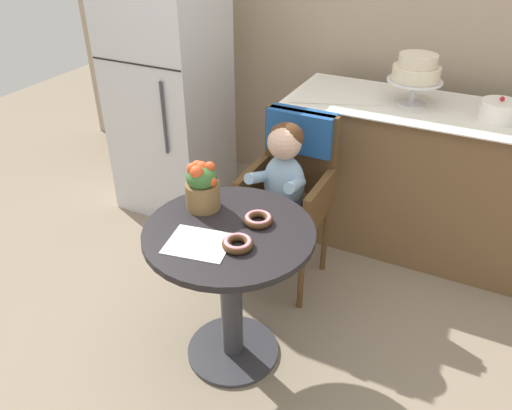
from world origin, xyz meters
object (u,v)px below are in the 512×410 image
Objects in this scene: flower_vase at (202,185)px; tiered_cake_stand at (416,71)px; donut_mid at (238,243)px; donut_front at (258,219)px; wicker_chair at (293,173)px; seated_child at (281,179)px; round_layer_cake at (499,111)px; refrigerator at (169,85)px; cafe_table at (230,270)px.

tiered_cake_stand reaches higher than flower_vase.
donut_mid is 0.57× the size of flower_vase.
flower_vase reaches higher than donut_front.
wicker_chair is 1.31× the size of seated_child.
refrigerator is at bearing -175.37° from round_layer_cake.
donut_front reaches higher than cafe_table.
refrigerator is at bearing 152.42° from seated_child.
wicker_chair is 3.18× the size of tiered_cake_stand.
donut_mid is 1.65m from refrigerator.
cafe_table is 5.77× the size of donut_mid.
cafe_table is 2.40× the size of tiered_cake_stand.
round_layer_cake is (0.90, 0.54, 0.31)m from wicker_chair.
wicker_chair reaches higher than donut_front.
refrigerator is at bearing 133.67° from cafe_table.
seated_child is at bearing 68.94° from flower_vase.
seated_child is 2.42× the size of tiered_cake_stand.
refrigerator reaches higher than donut_mid.
tiered_cake_stand reaches higher than donut_mid.
donut_mid is at bearing -120.70° from round_layer_cake.
donut_mid is (0.10, -0.80, 0.10)m from wicker_chair.
seated_child is 3.33× the size of flower_vase.
tiered_cake_stand reaches higher than round_layer_cake.
donut_front is (0.09, 0.10, 0.23)m from cafe_table.
round_layer_cake reaches higher than seated_child.
tiered_cake_stand reaches higher than donut_front.
flower_vase is 1.14× the size of round_layer_cake.
tiered_cake_stand is (0.45, 0.74, 0.41)m from seated_child.
seated_child reaches higher than donut_front.
refrigerator reaches higher than seated_child.
tiered_cake_stand is 0.18× the size of refrigerator.
refrigerator is (-1.04, 0.54, 0.17)m from seated_child.
flower_vase is at bearing -111.06° from seated_child.
tiered_cake_stand is at bearing 71.21° from cafe_table.
donut_mid is 1.58m from round_layer_cake.
refrigerator reaches higher than round_layer_cake.
donut_front is 0.07× the size of refrigerator.
donut_front is at bearing -76.24° from wicker_chair.
flower_vase reaches higher than cafe_table.
refrigerator is (-1.05, 1.10, 0.34)m from cafe_table.
wicker_chair reaches higher than cafe_table.
wicker_chair is at bearing 90.00° from seated_child.
tiered_cake_stand is (0.36, 1.20, 0.35)m from donut_front.
wicker_chair is at bearing 73.99° from flower_vase.
donut_front is at bearing 91.31° from donut_mid.
round_layer_cake is at bearing 36.04° from wicker_chair.
seated_child is (-0.01, 0.56, 0.17)m from cafe_table.
refrigerator is at bearing 130.89° from flower_vase.
cafe_table is 0.39m from flower_vase.
flower_vase is (-0.27, 0.00, 0.09)m from donut_front.
donut_front is at bearing -78.18° from seated_child.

